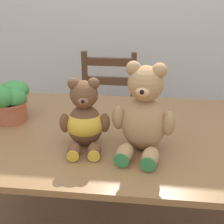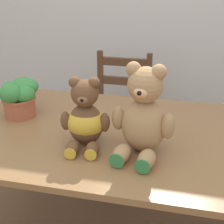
% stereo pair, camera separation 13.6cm
% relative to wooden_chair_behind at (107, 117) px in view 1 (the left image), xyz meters
% --- Properties ---
extents(dining_table, '(1.58, 0.98, 0.76)m').
position_rel_wooden_chair_behind_xyz_m(dining_table, '(0.14, -0.80, 0.22)').
color(dining_table, olive).
rests_on(dining_table, ground_plane).
extents(wooden_chair_behind, '(0.42, 0.38, 0.94)m').
position_rel_wooden_chair_behind_xyz_m(wooden_chair_behind, '(0.00, 0.00, 0.00)').
color(wooden_chair_behind, brown).
rests_on(wooden_chair_behind, ground_plane).
extents(teddy_bear_left, '(0.23, 0.24, 0.32)m').
position_rel_wooden_chair_behind_xyz_m(teddy_bear_left, '(0.02, -0.95, 0.43)').
color(teddy_bear_left, brown).
rests_on(teddy_bear_left, dining_table).
extents(teddy_bear_right, '(0.28, 0.30, 0.40)m').
position_rel_wooden_chair_behind_xyz_m(teddy_bear_right, '(0.28, -0.95, 0.48)').
color(teddy_bear_right, tan).
rests_on(teddy_bear_right, dining_table).
extents(potted_plant, '(0.19, 0.23, 0.20)m').
position_rel_wooden_chair_behind_xyz_m(potted_plant, '(-0.42, -0.73, 0.42)').
color(potted_plant, '#B25B3D').
rests_on(potted_plant, dining_table).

